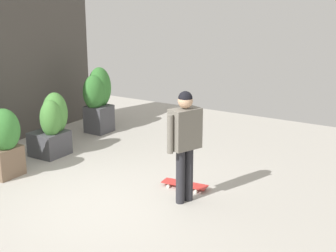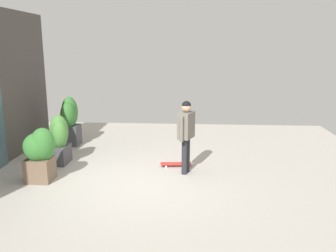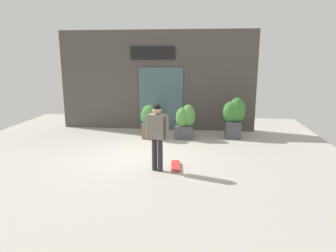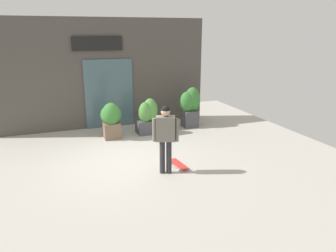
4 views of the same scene
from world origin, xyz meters
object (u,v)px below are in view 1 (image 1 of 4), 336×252
at_px(planter_box_left, 52,126).
at_px(planter_box_right, 98,97).
at_px(skateboard, 185,184).
at_px(planter_box_mid, 2,137).
at_px(skateboarder, 185,135).

relative_size(planter_box_left, planter_box_right, 0.84).
relative_size(skateboard, planter_box_mid, 0.64).
bearing_deg(planter_box_left, skateboard, -91.48).
bearing_deg(planter_box_right, skateboarder, -122.50).
bearing_deg(planter_box_right, planter_box_left, -170.56).
relative_size(skateboarder, skateboard, 2.21).
distance_m(planter_box_left, planter_box_mid, 1.24).
xyz_separation_m(skateboarder, planter_box_mid, (-0.71, 3.11, -0.35)).
bearing_deg(planter_box_mid, planter_box_right, 6.91).
distance_m(planter_box_left, planter_box_right, 1.72).
distance_m(skateboarder, planter_box_left, 3.26).
bearing_deg(planter_box_mid, skateboarder, -77.12).
bearing_deg(planter_box_left, planter_box_mid, -176.59).
distance_m(skateboarder, planter_box_mid, 3.21).
bearing_deg(planter_box_right, skateboard, -118.76).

